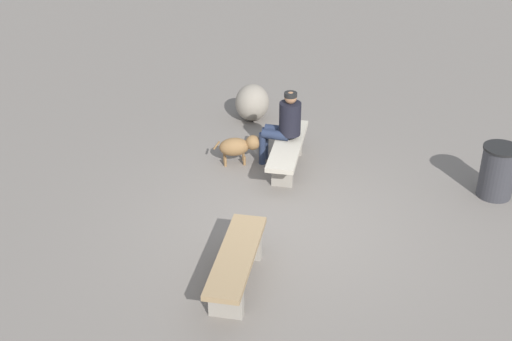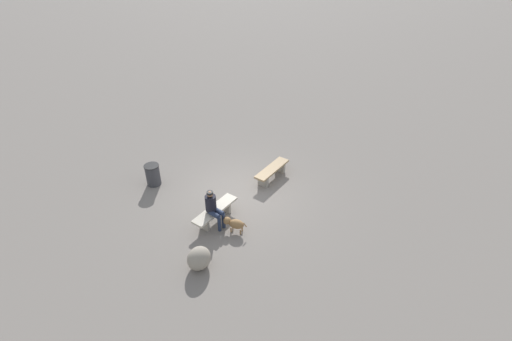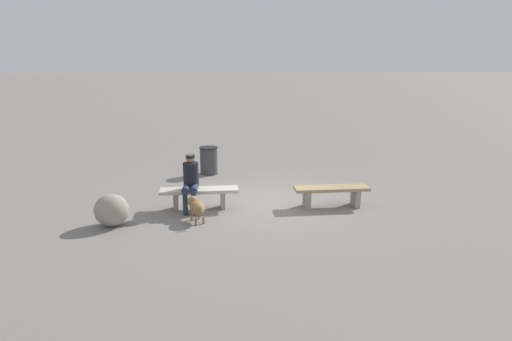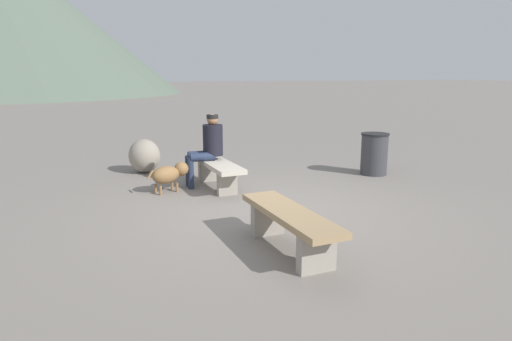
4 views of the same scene
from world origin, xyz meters
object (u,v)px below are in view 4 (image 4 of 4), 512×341
object	(u,v)px
trash_bin	(374,154)
boulder	(144,156)
bench_left	(290,222)
bench_right	(217,168)
dog	(170,174)
seated_person	(208,145)

from	to	relation	value
trash_bin	boulder	world-z (taller)	trash_bin
bench_left	bench_right	bearing A→B (deg)	-3.26
bench_right	boulder	distance (m)	1.99
dog	seated_person	bearing A→B (deg)	-7.47
dog	trash_bin	distance (m)	4.00
bench_left	boulder	xyz separation A→B (m)	(4.73, 1.12, -0.00)
trash_bin	bench_left	bearing A→B (deg)	134.53
seated_person	dog	xyz separation A→B (m)	(-0.19, 0.70, -0.42)
bench_left	seated_person	xyz separation A→B (m)	(3.21, 0.17, 0.40)
dog	boulder	xyz separation A→B (m)	(1.70, 0.25, 0.02)
bench_right	dog	xyz separation A→B (m)	(-0.01, 0.81, -0.05)
bench_left	seated_person	distance (m)	3.24
trash_bin	boulder	distance (m)	4.56
bench_left	dog	xyz separation A→B (m)	(3.03, 0.87, -0.03)
boulder	seated_person	bearing A→B (deg)	-147.83
bench_left	dog	world-z (taller)	dog
trash_bin	bench_right	bearing A→B (deg)	90.54
trash_bin	boulder	xyz separation A→B (m)	(1.66, 4.24, -0.07)
bench_left	dog	size ratio (longest dim) A/B	2.40
bench_right	boulder	world-z (taller)	boulder
boulder	bench_left	bearing A→B (deg)	-166.65
bench_right	trash_bin	distance (m)	3.19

